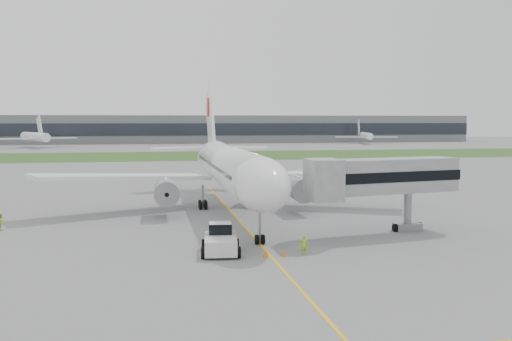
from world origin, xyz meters
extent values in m
plane|color=gray|center=(0.00, 0.00, 0.00)|extent=(600.00, 600.00, 0.00)
cube|color=#365620|center=(0.00, 120.00, 0.01)|extent=(600.00, 50.00, 0.02)
cube|color=slate|center=(0.00, 230.00, 7.00)|extent=(320.00, 22.00, 14.00)
cube|color=#20242D|center=(0.00, 219.00, 7.00)|extent=(320.00, 0.60, 6.00)
cylinder|color=white|center=(0.00, 4.00, 5.60)|extent=(5.00, 38.00, 5.00)
ellipsoid|color=white|center=(0.00, -15.50, 5.60)|extent=(5.00, 11.00, 5.00)
cube|color=black|center=(0.00, -16.50, 6.50)|extent=(3.20, 1.54, 1.14)
cone|color=white|center=(0.00, 26.00, 6.40)|extent=(5.00, 10.53, 6.16)
cube|color=white|center=(-13.00, 6.00, 4.40)|extent=(22.13, 13.52, 1.70)
cube|color=white|center=(13.00, 6.00, 4.40)|extent=(22.13, 13.52, 1.70)
cylinder|color=gray|center=(-8.00, 1.50, 3.00)|extent=(2.70, 5.20, 2.70)
cylinder|color=gray|center=(8.00, 1.50, 3.00)|extent=(2.70, 5.20, 2.70)
cube|color=white|center=(0.00, 27.50, 11.50)|extent=(0.45, 10.90, 12.76)
cylinder|color=#B01B0A|center=(0.00, 28.50, 13.50)|extent=(0.60, 3.20, 3.20)
cube|color=white|center=(-5.00, 28.50, 6.80)|extent=(9.54, 6.34, 0.35)
cube|color=white|center=(5.00, 28.50, 6.80)|extent=(9.54, 6.34, 0.35)
cylinder|color=gray|center=(0.00, -15.00, 1.55)|extent=(0.24, 0.24, 3.10)
cylinder|color=black|center=(-3.20, 7.00, 0.55)|extent=(1.40, 1.10, 1.10)
cylinder|color=black|center=(3.20, 7.00, 0.55)|extent=(1.40, 1.10, 1.10)
cube|color=silver|center=(-4.00, -18.11, 0.85)|extent=(3.15, 5.05, 1.28)
cube|color=silver|center=(-3.87, -16.83, 1.92)|extent=(2.09, 1.90, 1.07)
cube|color=black|center=(-3.87, -16.83, 1.97)|extent=(2.15, 1.96, 0.91)
cylinder|color=black|center=(-5.26, -16.37, 0.48)|extent=(0.47, 0.99, 0.96)
cylinder|color=black|center=(-2.40, -16.67, 0.48)|extent=(0.47, 0.99, 0.96)
cylinder|color=black|center=(-5.60, -19.55, 0.48)|extent=(0.47, 0.99, 0.96)
cylinder|color=black|center=(-2.74, -19.85, 0.48)|extent=(0.47, 0.99, 0.96)
cube|color=#A9A9AB|center=(12.99, -12.57, 5.85)|extent=(16.11, 6.24, 3.38)
cube|color=black|center=(12.99, -12.57, 5.85)|extent=(16.35, 6.40, 1.01)
cube|color=#A9A9AB|center=(6.01, -15.04, 5.85)|extent=(2.93, 3.83, 3.83)
cylinder|color=gray|center=(16.20, -11.39, 2.14)|extent=(0.79, 0.79, 4.28)
cube|color=gray|center=(16.20, -11.39, 0.39)|extent=(2.95, 2.05, 0.79)
cylinder|color=black|center=(14.77, -11.66, 0.39)|extent=(0.48, 0.84, 0.79)
cylinder|color=black|center=(17.64, -11.12, 0.39)|extent=(0.48, 0.84, 0.79)
cone|color=orange|center=(-0.50, -20.19, 0.29)|extent=(0.43, 0.43, 0.59)
cone|color=orange|center=(1.08, -20.06, 0.28)|extent=(0.40, 0.40, 0.55)
imported|color=#8ED623|center=(2.87, -19.77, 0.86)|extent=(0.65, 0.45, 1.73)
imported|color=#8EC520|center=(-24.99, -3.80, 0.89)|extent=(0.79, 0.95, 1.78)
camera|label=1|loc=(-9.78, -65.53, 11.30)|focal=40.00mm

